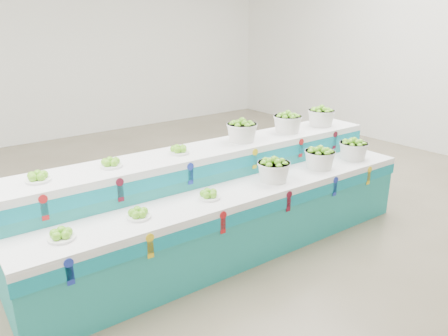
{
  "coord_description": "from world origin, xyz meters",
  "views": [
    {
      "loc": [
        -2.59,
        -3.71,
        2.27
      ],
      "look_at": [
        -0.1,
        -0.51,
        0.87
      ],
      "focal_mm": 34.36,
      "sensor_mm": 36.0,
      "label": 1
    }
  ],
  "objects_px": {
    "display_stand": "(224,201)",
    "basket_lower_left": "(274,170)",
    "plate_upper_mid": "(111,162)",
    "basket_upper_right": "(321,116)"
  },
  "relations": [
    {
      "from": "display_stand",
      "to": "basket_lower_left",
      "type": "relative_size",
      "value": 12.8
    },
    {
      "from": "display_stand",
      "to": "basket_lower_left",
      "type": "distance_m",
      "value": 0.6
    },
    {
      "from": "display_stand",
      "to": "plate_upper_mid",
      "type": "distance_m",
      "value": 1.23
    },
    {
      "from": "display_stand",
      "to": "basket_upper_right",
      "type": "distance_m",
      "value": 1.82
    },
    {
      "from": "basket_lower_left",
      "to": "plate_upper_mid",
      "type": "height_order",
      "value": "plate_upper_mid"
    },
    {
      "from": "plate_upper_mid",
      "to": "basket_lower_left",
      "type": "bearing_deg",
      "value": -21.65
    },
    {
      "from": "basket_lower_left",
      "to": "basket_upper_right",
      "type": "relative_size",
      "value": 1.0
    },
    {
      "from": "display_stand",
      "to": "plate_upper_mid",
      "type": "relative_size",
      "value": 20.64
    },
    {
      "from": "basket_lower_left",
      "to": "plate_upper_mid",
      "type": "distance_m",
      "value": 1.6
    },
    {
      "from": "plate_upper_mid",
      "to": "basket_upper_right",
      "type": "distance_m",
      "value": 2.75
    }
  ]
}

